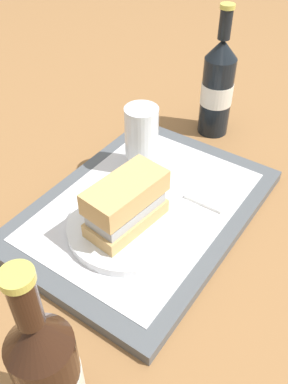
{
  "coord_description": "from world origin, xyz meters",
  "views": [
    {
      "loc": [
        -0.43,
        -0.3,
        0.51
      ],
      "look_at": [
        0.0,
        0.0,
        0.05
      ],
      "focal_mm": 39.47,
      "sensor_mm": 36.0,
      "label": 1
    }
  ],
  "objects_px": {
    "beer_glass": "(142,135)",
    "second_bottle": "(49,376)",
    "plate": "(127,226)",
    "beer_bottle": "(217,87)",
    "sandwich": "(128,202)"
  },
  "relations": [
    {
      "from": "beer_bottle",
      "to": "second_bottle",
      "type": "bearing_deg",
      "value": -167.61
    },
    {
      "from": "beer_glass",
      "to": "sandwich",
      "type": "bearing_deg",
      "value": -152.7
    },
    {
      "from": "beer_glass",
      "to": "second_bottle",
      "type": "relative_size",
      "value": 0.47
    },
    {
      "from": "second_bottle",
      "to": "plate",
      "type": "bearing_deg",
      "value": 21.12
    },
    {
      "from": "sandwich",
      "to": "beer_bottle",
      "type": "relative_size",
      "value": 0.51
    },
    {
      "from": "plate",
      "to": "second_bottle",
      "type": "bearing_deg",
      "value": -158.88
    },
    {
      "from": "plate",
      "to": "beer_glass",
      "type": "height_order",
      "value": "beer_glass"
    },
    {
      "from": "sandwich",
      "to": "second_bottle",
      "type": "distance_m",
      "value": 0.29
    },
    {
      "from": "sandwich",
      "to": "beer_glass",
      "type": "distance_m",
      "value": 0.16
    },
    {
      "from": "beer_bottle",
      "to": "beer_glass",
      "type": "bearing_deg",
      "value": 170.13
    },
    {
      "from": "beer_glass",
      "to": "second_bottle",
      "type": "xyz_separation_m",
      "value": [
        -0.41,
        -0.17,
        0.01
      ]
    },
    {
      "from": "plate",
      "to": "second_bottle",
      "type": "relative_size",
      "value": 0.71
    },
    {
      "from": "plate",
      "to": "sandwich",
      "type": "xyz_separation_m",
      "value": [
        0.0,
        -0.0,
        0.05
      ]
    },
    {
      "from": "sandwich",
      "to": "second_bottle",
      "type": "bearing_deg",
      "value": -152.33
    },
    {
      "from": "beer_glass",
      "to": "beer_bottle",
      "type": "bearing_deg",
      "value": -9.87
    }
  ]
}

